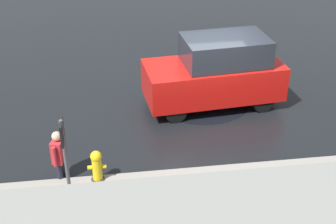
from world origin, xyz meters
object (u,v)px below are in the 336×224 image
Objects in this scene: fire_hydrant at (97,166)px; sign_post at (66,158)px; moving_hatchback at (216,72)px; pedestrian at (59,152)px.

sign_post is at bearing 68.45° from fire_hydrant.
moving_hatchback is 3.31× the size of pedestrian.
fire_hydrant is 0.66× the size of pedestrian.
pedestrian is at bearing -78.02° from sign_post.
fire_hydrant is at bearing 162.45° from pedestrian.
moving_hatchback reaches higher than fire_hydrant.
pedestrian is 0.51× the size of sign_post.
sign_post reaches higher than fire_hydrant.
sign_post is at bearing 101.98° from pedestrian.
moving_hatchback is 5.04× the size of fire_hydrant.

